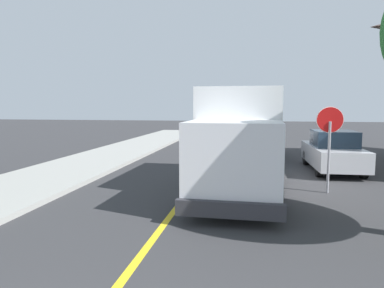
{
  "coord_description": "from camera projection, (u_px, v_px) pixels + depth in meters",
  "views": [
    {
      "loc": [
        1.93,
        -1.53,
        2.68
      ],
      "look_at": [
        -0.05,
        9.93,
        1.4
      ],
      "focal_mm": 32.8,
      "sensor_mm": 36.0,
      "label": 1
    }
  ],
  "objects": [
    {
      "name": "centre_line_yellow",
      "position": [
        194.0,
        185.0,
        11.92
      ],
      "size": [
        0.16,
        56.0,
        0.01
      ],
      "primitive_type": "cube",
      "color": "gold",
      "rests_on": "ground"
    },
    {
      "name": "box_truck",
      "position": [
        240.0,
        134.0,
        11.23
      ],
      "size": [
        2.55,
        7.23,
        3.2
      ],
      "color": "white",
      "rests_on": "ground"
    },
    {
      "name": "parked_car_near",
      "position": [
        257.0,
        141.0,
        18.74
      ],
      "size": [
        1.84,
        4.42,
        1.67
      ],
      "color": "black",
      "rests_on": "ground"
    },
    {
      "name": "parked_car_mid",
      "position": [
        251.0,
        133.0,
        24.46
      ],
      "size": [
        1.82,
        4.41,
        1.67
      ],
      "color": "silver",
      "rests_on": "ground"
    },
    {
      "name": "parked_van_across",
      "position": [
        333.0,
        152.0,
        14.35
      ],
      "size": [
        1.91,
        4.44,
        1.67
      ],
      "color": "#B7B7BC",
      "rests_on": "ground"
    },
    {
      "name": "stop_sign",
      "position": [
        330.0,
        133.0,
        10.63
      ],
      "size": [
        0.8,
        0.1,
        2.65
      ],
      "color": "gray",
      "rests_on": "ground"
    }
  ]
}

